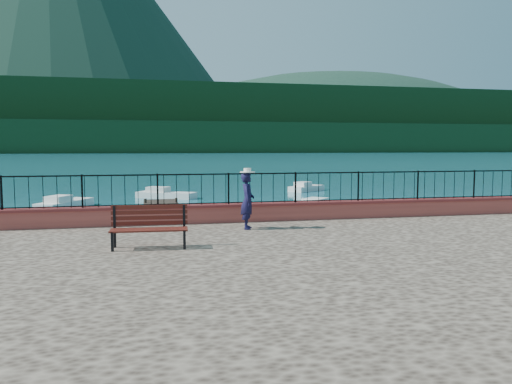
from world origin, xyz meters
name	(u,v)px	position (x,y,z in m)	size (l,w,h in m)	color
ground	(265,291)	(0.00, 0.00, 0.00)	(2000.00, 2000.00, 0.00)	#19596B
promenade	(373,376)	(0.00, -6.00, 0.60)	(30.00, 20.00, 1.20)	#332821
parapet	(238,213)	(0.00, 3.70, 1.49)	(28.00, 0.46, 0.58)	#AE493E
railing	(238,189)	(0.00, 3.70, 2.25)	(27.00, 0.05, 0.95)	black
dock	(165,219)	(-2.00, 12.00, 0.15)	(2.00, 16.00, 0.30)	#2D231C
far_forest	(150,138)	(0.00, 300.00, 9.00)	(900.00, 60.00, 18.00)	black
foothills	(148,121)	(0.00, 360.00, 22.00)	(900.00, 120.00, 44.00)	black
volcano	(50,3)	(-120.00, 700.00, 190.00)	(560.00, 560.00, 380.00)	#142D23
companion_hill	(333,150)	(220.00, 560.00, 0.00)	(448.00, 384.00, 180.00)	#142D23
park_bench	(149,236)	(-2.79, 0.06, 1.50)	(1.83, 0.71, 0.99)	black
person	(247,201)	(0.02, 2.28, 2.02)	(0.60, 0.39, 1.65)	black
hat	(247,170)	(0.02, 2.28, 2.91)	(0.44, 0.44, 0.12)	white
boat_0	(151,231)	(-2.68, 7.40, 0.40)	(4.22, 1.30, 0.80)	silver
boat_1	(259,222)	(1.80, 8.67, 0.40)	(3.81, 1.30, 0.80)	white
boat_2	(320,204)	(6.64, 14.44, 0.40)	(4.01, 1.30, 0.80)	silver
boat_3	(65,201)	(-7.51, 19.13, 0.40)	(4.10, 1.30, 0.80)	silver
boat_4	(166,192)	(-1.47, 23.50, 0.40)	(4.18, 1.30, 0.80)	silver
boat_5	(306,186)	(9.91, 26.74, 0.40)	(3.38, 1.30, 0.80)	silver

